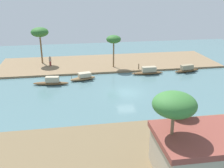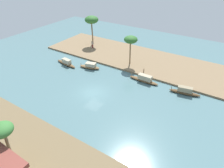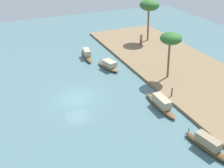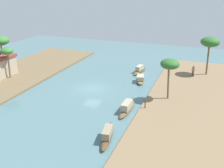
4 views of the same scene
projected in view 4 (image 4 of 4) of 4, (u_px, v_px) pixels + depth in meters
name	position (u px, v px, depth m)	size (l,w,h in m)	color
river_water	(92.00, 88.00, 39.73)	(70.10, 70.10, 0.00)	slate
riverbank_left	(192.00, 102.00, 34.74)	(40.23, 12.15, 0.31)	#846B4C
riverbank_right	(14.00, 76.00, 44.61)	(40.23, 12.15, 0.31)	brown
sampan_downstream_large	(140.00, 70.00, 46.98)	(5.42, 1.59, 1.29)	brown
sampan_with_tall_canopy	(127.00, 107.00, 32.44)	(5.37, 1.06, 1.31)	brown
sampan_open_hull	(107.00, 135.00, 26.40)	(4.81, 1.72, 1.29)	brown
sampan_with_red_awning	(140.00, 79.00, 42.29)	(4.24, 2.17, 1.18)	brown
person_on_near_bank	(193.00, 71.00, 44.17)	(0.47, 0.49, 1.76)	brown
mooring_post	(145.00, 104.00, 32.59)	(0.14, 0.14, 0.98)	#4C3823
palm_tree_left_near	(170.00, 65.00, 33.82)	(2.53, 2.53, 5.66)	brown
palm_tree_left_far	(210.00, 42.00, 43.07)	(3.14, 3.14, 6.64)	brown
palm_tree_right_tall	(0.00, 41.00, 43.82)	(3.11, 3.11, 6.68)	#7F6647
palm_tree_right_short	(7.00, 52.00, 41.93)	(2.12, 2.12, 5.21)	#7F6647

